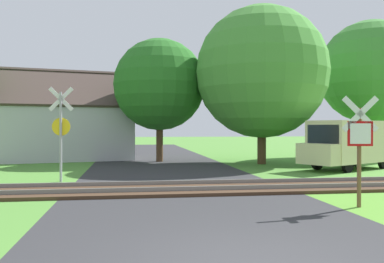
# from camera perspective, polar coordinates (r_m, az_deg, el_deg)

# --- Properties ---
(road_asphalt) EXTENTS (6.87, 80.00, 0.01)m
(road_asphalt) POSITION_cam_1_polar(r_m,az_deg,el_deg) (8.13, 3.03, -13.22)
(road_asphalt) COLOR #2D2D30
(road_asphalt) RESTS_ON ground
(rail_track) EXTENTS (60.00, 2.60, 0.22)m
(rail_track) POSITION_cam_1_polar(r_m,az_deg,el_deg) (13.21, -1.52, -7.62)
(rail_track) COLOR #422D1E
(rail_track) RESTS_ON ground
(stop_sign_near) EXTENTS (0.87, 0.21, 2.70)m
(stop_sign_near) POSITION_cam_1_polar(r_m,az_deg,el_deg) (11.08, 21.45, -1.32)
(stop_sign_near) COLOR brown
(stop_sign_near) RESTS_ON ground
(crossing_sign_far) EXTENTS (0.88, 0.14, 3.38)m
(crossing_sign_far) POSITION_cam_1_polar(r_m,az_deg,el_deg) (15.86, -17.08, 0.59)
(crossing_sign_far) COLOR #9E9EA5
(crossing_sign_far) RESTS_ON ground
(house) EXTENTS (9.63, 7.24, 5.43)m
(house) POSITION_cam_1_polar(r_m,az_deg,el_deg) (26.97, -17.41, 0.24)
(house) COLOR #B7B7BC
(house) RESTS_ON ground
(tree_right) EXTENTS (6.97, 6.97, 8.34)m
(tree_right) POSITION_cam_1_polar(r_m,az_deg,el_deg) (23.02, 9.29, 7.83)
(tree_right) COLOR #513823
(tree_right) RESTS_ON ground
(tree_center) EXTENTS (5.16, 5.16, 6.93)m
(tree_center) POSITION_cam_1_polar(r_m,az_deg,el_deg) (24.29, -4.35, 6.24)
(tree_center) COLOR #513823
(tree_center) RESTS_ON ground
(tree_far) EXTENTS (6.53, 6.53, 8.73)m
(tree_far) POSITION_cam_1_polar(r_m,az_deg,el_deg) (29.71, 22.74, 7.33)
(tree_far) COLOR #513823
(tree_far) RESTS_ON ground
(mail_truck) EXTENTS (5.19, 3.96, 2.24)m
(mail_truck) POSITION_cam_1_polar(r_m,az_deg,el_deg) (20.91, 20.15, -1.39)
(mail_truck) COLOR beige
(mail_truck) RESTS_ON ground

